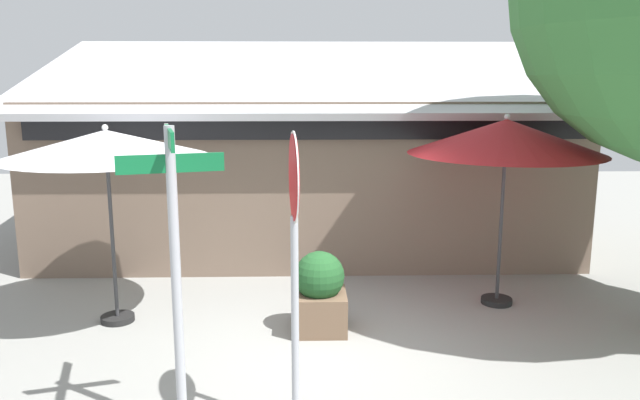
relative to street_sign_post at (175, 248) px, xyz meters
name	(u,v)px	position (x,y,z in m)	size (l,w,h in m)	color
ground_plane	(328,355)	(1.41, 1.65, -1.80)	(28.00, 28.00, 0.10)	gray
cafe_building	(307,166)	(1.19, 6.62, -0.24)	(9.83, 4.88, 3.97)	#705B4C
street_sign_post	(175,248)	(0.00, 0.00, 0.00)	(0.88, 0.94, 2.81)	#A8AAB2
stop_sign	(294,226)	(1.05, 0.00, 0.20)	(0.11, 0.80, 2.77)	#A8AAB2
patio_umbrella_ivory_left	(106,145)	(-1.37, 2.65, 0.62)	(2.61, 2.61, 2.62)	black
patio_umbrella_crimson_center	(506,137)	(3.90, 3.18, 0.65)	(2.68, 2.68, 2.72)	black
sidewalk_planter	(319,293)	(1.32, 2.29, -1.25)	(0.69, 0.69, 1.04)	brown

